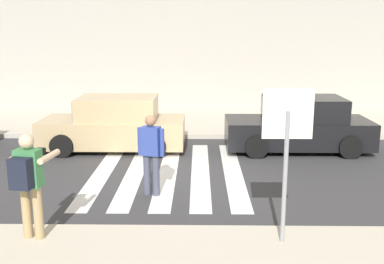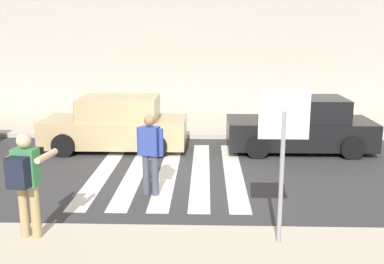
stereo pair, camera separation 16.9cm
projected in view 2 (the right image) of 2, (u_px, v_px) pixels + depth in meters
The scene contains 13 objects.
ground_plane at pixel (168, 174), 10.90m from camera, with size 120.00×120.00×0.00m, color #38383A.
sidewalk_far at pixel (181, 122), 16.73m from camera, with size 60.00×4.80×0.14m, color beige.
building_facade_far at pixel (186, 19), 20.17m from camera, with size 56.00×4.00×7.73m, color #ADA89E.
crosswalk_stripe_0 at pixel (104, 171), 11.14m from camera, with size 0.44×5.20×0.01m, color silver.
crosswalk_stripe_1 at pixel (136, 171), 11.12m from camera, with size 0.44×5.20×0.01m, color silver.
crosswalk_stripe_2 at pixel (168, 171), 11.09m from camera, with size 0.44×5.20×0.01m, color silver.
crosswalk_stripe_3 at pixel (201, 172), 11.07m from camera, with size 0.44×5.20×0.01m, color silver.
crosswalk_stripe_4 at pixel (233, 172), 11.04m from camera, with size 0.44×5.20×0.01m, color silver.
stop_sign at pixel (283, 133), 6.74m from camera, with size 0.76×0.08×2.44m.
photographer_with_backpack at pixel (26, 177), 7.05m from camera, with size 0.67×0.90×1.72m.
pedestrian_crossing at pixel (150, 150), 9.34m from camera, with size 0.56×0.33×1.72m.
parked_car_tan at pixel (116, 125), 13.03m from camera, with size 4.10×1.92×1.55m.
parked_car_black at pixel (301, 126), 12.86m from camera, with size 4.10×1.92×1.55m.
Camera 2 is at (0.92, -10.37, 3.43)m, focal length 42.00 mm.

